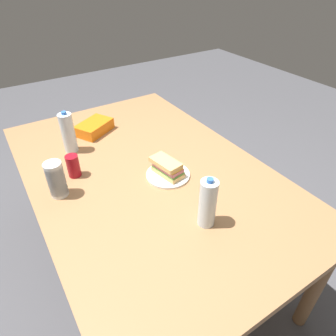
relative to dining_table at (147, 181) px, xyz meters
The scene contains 9 objects.
ground_plane 0.69m from the dining_table, ahead, with size 8.00×8.00×0.00m, color #4C4C51.
dining_table is the anchor object (origin of this frame).
paper_plate 0.15m from the dining_table, 145.28° to the right, with size 0.23×0.23×0.01m, color white.
sandwich 0.18m from the dining_table, 145.35° to the right, with size 0.19×0.13×0.08m.
soda_can_red 0.40m from the dining_table, 64.59° to the left, with size 0.07×0.07×0.12m, color maroon.
chip_bag 0.57m from the dining_table, ahead, with size 0.23×0.15×0.07m, color orange.
water_bottle_tall 0.53m from the dining_table, 34.03° to the left, with size 0.08×0.08×0.25m.
plastic_cup_stack 0.49m from the dining_table, 83.56° to the left, with size 0.08×0.08×0.18m.
water_bottle_spare 0.52m from the dining_table, behind, with size 0.08×0.08×0.24m.
Camera 1 is at (-1.16, 0.59, 1.72)m, focal length 31.68 mm.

